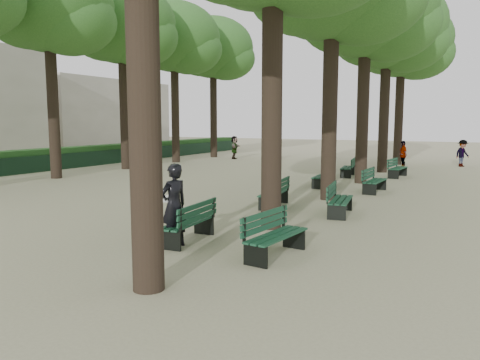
% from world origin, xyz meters
% --- Properties ---
extents(ground, '(120.00, 120.00, 0.00)m').
position_xyz_m(ground, '(0.00, 0.00, 0.00)').
color(ground, tan).
rests_on(ground, ground).
extents(tree_central_3, '(6.00, 6.00, 9.95)m').
position_xyz_m(tree_central_3, '(1.50, 13.00, 7.65)').
color(tree_central_3, '#33261C').
rests_on(tree_central_3, ground).
extents(tree_central_4, '(6.00, 6.00, 9.95)m').
position_xyz_m(tree_central_4, '(1.50, 18.00, 7.65)').
color(tree_central_4, '#33261C').
rests_on(tree_central_4, ground).
extents(tree_central_5, '(6.00, 6.00, 9.95)m').
position_xyz_m(tree_central_5, '(1.50, 23.00, 7.65)').
color(tree_central_5, '#33261C').
rests_on(tree_central_5, ground).
extents(tree_far_2, '(6.00, 6.00, 10.45)m').
position_xyz_m(tree_far_2, '(-12.00, 8.00, 8.14)').
color(tree_far_2, '#33261C').
rests_on(tree_far_2, ground).
extents(tree_far_3, '(6.00, 6.00, 10.45)m').
position_xyz_m(tree_far_3, '(-12.00, 13.00, 8.14)').
color(tree_far_3, '#33261C').
rests_on(tree_far_3, ground).
extents(tree_far_4, '(6.00, 6.00, 10.45)m').
position_xyz_m(tree_far_4, '(-12.00, 18.00, 8.14)').
color(tree_far_4, '#33261C').
rests_on(tree_far_4, ground).
extents(tree_far_5, '(6.00, 6.00, 10.45)m').
position_xyz_m(tree_far_5, '(-12.00, 23.00, 8.14)').
color(tree_far_5, '#33261C').
rests_on(tree_far_5, ground).
extents(bench_left_0, '(0.70, 1.84, 0.92)m').
position_xyz_m(bench_left_0, '(0.37, 0.86, 0.27)').
color(bench_left_0, black).
rests_on(bench_left_0, ground).
extents(bench_left_1, '(0.77, 1.85, 0.92)m').
position_xyz_m(bench_left_1, '(0.37, 5.82, 0.27)').
color(bench_left_1, black).
rests_on(bench_left_1, ground).
extents(bench_left_2, '(0.68, 1.83, 0.92)m').
position_xyz_m(bench_left_2, '(0.37, 11.00, 0.27)').
color(bench_left_2, black).
rests_on(bench_left_2, ground).
extents(bench_left_3, '(0.81, 1.86, 0.92)m').
position_xyz_m(bench_left_3, '(0.37, 15.11, 0.27)').
color(bench_left_3, black).
rests_on(bench_left_3, ground).
extents(bench_right_0, '(0.78, 1.85, 0.92)m').
position_xyz_m(bench_right_0, '(2.63, 0.67, 0.27)').
color(bench_right_0, black).
rests_on(bench_right_0, ground).
extents(bench_right_1, '(0.81, 1.86, 0.92)m').
position_xyz_m(bench_right_1, '(2.63, 5.50, 0.27)').
color(bench_right_1, black).
rests_on(bench_right_1, ground).
extents(bench_right_2, '(0.66, 1.83, 0.92)m').
position_xyz_m(bench_right_2, '(2.63, 10.44, 0.27)').
color(bench_right_2, black).
rests_on(bench_right_2, ground).
extents(bench_right_3, '(0.75, 1.85, 0.92)m').
position_xyz_m(bench_right_3, '(2.63, 15.96, 0.27)').
color(bench_right_3, black).
rests_on(bench_right_3, ground).
extents(man_with_map, '(0.72, 0.81, 1.84)m').
position_xyz_m(man_with_map, '(0.33, 0.37, 0.92)').
color(man_with_map, black).
rests_on(man_with_map, ground).
extents(pedestrian_a, '(0.64, 0.99, 1.89)m').
position_xyz_m(pedestrian_a, '(-6.53, 21.21, 0.95)').
color(pedestrian_a, '#262628').
rests_on(pedestrian_a, ground).
extents(pedestrian_b, '(0.88, 1.03, 1.62)m').
position_xyz_m(pedestrian_b, '(5.22, 23.40, 0.81)').
color(pedestrian_b, '#262628').
rests_on(pedestrian_b, ground).
extents(pedestrian_e, '(0.71, 1.58, 1.67)m').
position_xyz_m(pedestrian_e, '(-9.79, 22.22, 0.83)').
color(pedestrian_e, '#262628').
rests_on(pedestrian_e, ground).
extents(pedestrian_c, '(0.75, 0.98, 1.61)m').
position_xyz_m(pedestrian_c, '(2.18, 20.55, 0.81)').
color(pedestrian_c, '#262628').
rests_on(pedestrian_c, ground).
extents(fence, '(0.08, 42.00, 0.90)m').
position_xyz_m(fence, '(-15.00, 11.00, 0.45)').
color(fence, black).
rests_on(fence, ground).
extents(hedge, '(1.20, 42.00, 1.20)m').
position_xyz_m(hedge, '(-15.70, 11.00, 0.60)').
color(hedge, '#1A4718').
rests_on(hedge, ground).
extents(building_far, '(12.00, 16.00, 7.00)m').
position_xyz_m(building_far, '(-33.00, 30.00, 3.50)').
color(building_far, '#B7B2A3').
rests_on(building_far, ground).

